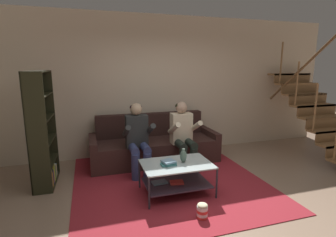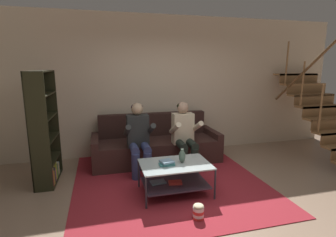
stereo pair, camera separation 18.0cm
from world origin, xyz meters
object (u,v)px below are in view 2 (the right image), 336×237
person_seated_right (185,133)px  bookshelf (43,140)px  popcorn_tub (198,212)px  couch (156,146)px  coffee_table (175,174)px  book_stack (167,163)px  person_seated_left (139,136)px  vase (182,156)px

person_seated_right → bookshelf: 2.37m
bookshelf → popcorn_tub: bookshelf is taller
couch → bookshelf: 2.05m
coffee_table → book_stack: bearing=-167.7°
coffee_table → popcorn_tub: bearing=-82.3°
couch → book_stack: couch is taller
person_seated_left → coffee_table: 1.05m
person_seated_left → bookshelf: (-1.53, 0.04, 0.02)m
coffee_table → popcorn_tub: 0.76m
coffee_table → bookshelf: (-1.92, 0.95, 0.39)m
book_stack → person_seated_right: bearing=58.4°
vase → popcorn_tub: bearing=-91.7°
couch → coffee_table: bearing=-91.2°
book_stack → bookshelf: 2.05m
vase → person_seated_right: bearing=69.6°
popcorn_tub → person_seated_left: bearing=106.6°
popcorn_tub → couch: bearing=91.8°
person_seated_left → book_stack: (0.26, -0.94, -0.17)m
vase → bookshelf: (-2.04, 0.92, 0.13)m
couch → popcorn_tub: (0.07, -2.16, -0.20)m
book_stack → popcorn_tub: book_stack is taller
couch → coffee_table: couch is taller
person_seated_right → book_stack: person_seated_right is taller
book_stack → popcorn_tub: bearing=-72.3°
coffee_table → popcorn_tub: coffee_table is taller
couch → vase: (0.09, -1.41, 0.26)m
couch → book_stack: bearing=-96.1°
person_seated_left → book_stack: person_seated_left is taller
coffee_table → bookshelf: 2.18m
coffee_table → bookshelf: bearing=153.8°
person_seated_right → vase: bearing=-110.4°
book_stack → bookshelf: size_ratio=0.12×
person_seated_left → coffee_table: size_ratio=1.22×
book_stack → person_seated_left: bearing=105.7°
vase → couch: bearing=93.6°
vase → coffee_table: bearing=-169.4°
book_stack → bookshelf: (-1.80, 0.97, 0.19)m
coffee_table → bookshelf: bookshelf is taller
person_seated_right → couch: bearing=128.4°
person_seated_right → vase: 0.95m
couch → person_seated_right: size_ratio=2.01×
person_seated_left → person_seated_right: 0.84m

